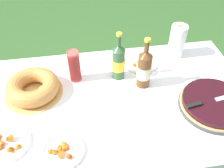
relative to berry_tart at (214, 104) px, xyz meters
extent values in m
plane|color=#335B28|center=(-0.66, 0.15, -0.77)|extent=(16.00, 16.00, 0.00)
cube|color=#A87A47|center=(-0.66, 0.15, -0.05)|extent=(1.89, 0.98, 0.03)
cylinder|color=#A87A47|center=(0.23, 0.58, -0.42)|extent=(0.06, 0.06, 0.70)
cube|color=white|center=(-0.66, 0.15, -0.03)|extent=(1.90, 0.99, 0.00)
cube|color=white|center=(-0.66, 0.64, -0.08)|extent=(1.90, 0.01, 0.10)
cylinder|color=#38383D|center=(0.00, 0.00, -0.02)|extent=(0.40, 0.40, 0.02)
cylinder|color=tan|center=(0.00, 0.00, 0.00)|extent=(0.39, 0.39, 0.01)
cylinder|color=black|center=(0.00, 0.00, 0.02)|extent=(0.37, 0.37, 0.03)
cube|color=black|center=(-0.14, -0.02, 0.04)|extent=(0.09, 0.04, 0.01)
cylinder|color=tan|center=(-1.02, 0.28, -0.02)|extent=(0.34, 0.34, 0.01)
torus|color=#BC7F3D|center=(-1.02, 0.28, 0.03)|extent=(0.31, 0.31, 0.10)
cylinder|color=#E04C47|center=(-0.76, 0.36, 0.02)|extent=(0.07, 0.07, 0.09)
cylinder|color=#E04C47|center=(-0.76, 0.36, 0.03)|extent=(0.07, 0.07, 0.09)
cylinder|color=#E04C47|center=(-0.76, 0.36, 0.05)|extent=(0.07, 0.07, 0.09)
cylinder|color=#E04C47|center=(-0.76, 0.36, 0.06)|extent=(0.07, 0.07, 0.09)
cylinder|color=#E04C47|center=(-0.76, 0.36, 0.07)|extent=(0.07, 0.07, 0.09)
cylinder|color=#E04C47|center=(-0.76, 0.36, 0.08)|extent=(0.07, 0.07, 0.09)
cylinder|color=#E04C47|center=(-0.76, 0.36, 0.10)|extent=(0.07, 0.07, 0.09)
cylinder|color=#E04C47|center=(-0.76, 0.36, 0.11)|extent=(0.07, 0.07, 0.09)
cylinder|color=#E04C47|center=(-0.76, 0.36, 0.12)|extent=(0.07, 0.07, 0.09)
cylinder|color=#E04C47|center=(-0.76, 0.36, 0.14)|extent=(0.07, 0.07, 0.09)
torus|color=#E04C47|center=(-0.76, 0.36, 0.18)|extent=(0.07, 0.07, 0.01)
cylinder|color=#2D562D|center=(-0.49, 0.35, 0.08)|extent=(0.08, 0.08, 0.21)
cylinder|color=yellow|center=(-0.49, 0.35, 0.07)|extent=(0.08, 0.08, 0.08)
cone|color=#2D562D|center=(-0.49, 0.35, 0.20)|extent=(0.08, 0.08, 0.04)
cylinder|color=#2D562D|center=(-0.49, 0.35, 0.25)|extent=(0.03, 0.03, 0.06)
cylinder|color=gold|center=(-0.49, 0.35, 0.29)|extent=(0.03, 0.03, 0.02)
cylinder|color=brown|center=(-0.35, 0.25, 0.08)|extent=(0.08, 0.08, 0.22)
cylinder|color=beige|center=(-0.35, 0.25, 0.08)|extent=(0.09, 0.09, 0.08)
cone|color=brown|center=(-0.35, 0.25, 0.21)|extent=(0.08, 0.08, 0.04)
cylinder|color=brown|center=(-0.35, 0.25, 0.26)|extent=(0.03, 0.03, 0.06)
cylinder|color=gold|center=(-0.35, 0.25, 0.30)|extent=(0.03, 0.03, 0.02)
cylinder|color=white|center=(-0.85, -0.16, -0.02)|extent=(0.21, 0.21, 0.01)
torus|color=white|center=(-0.85, -0.16, -0.01)|extent=(0.21, 0.21, 0.01)
cone|color=#CB5212|center=(-0.83, -0.15, 0.01)|extent=(0.04, 0.04, 0.04)
cone|color=#A94F0A|center=(-0.91, -0.16, 0.00)|extent=(0.05, 0.05, 0.03)
cone|color=#AE4712|center=(-0.82, -0.21, 0.00)|extent=(0.03, 0.03, 0.03)
cone|color=#BE6E1E|center=(-0.84, -0.14, 0.00)|extent=(0.04, 0.05, 0.05)
cone|color=#AB531C|center=(-0.86, -0.15, 0.00)|extent=(0.04, 0.04, 0.04)
cone|color=orange|center=(-0.85, -0.15, 0.00)|extent=(0.05, 0.05, 0.04)
cone|color=#BD5A18|center=(-0.90, -0.16, 0.00)|extent=(0.04, 0.04, 0.03)
cone|color=#CD681E|center=(-0.87, -0.19, 0.01)|extent=(0.06, 0.05, 0.05)
cone|color=#B94D11|center=(-0.86, -0.15, 0.00)|extent=(0.05, 0.05, 0.03)
cylinder|color=white|center=(-1.13, -0.07, -0.02)|extent=(0.23, 0.23, 0.01)
torus|color=white|center=(-1.13, -0.07, -0.01)|extent=(0.23, 0.23, 0.01)
cone|color=#C3720C|center=(-1.11, -0.05, 0.00)|extent=(0.03, 0.03, 0.02)
cone|color=#BB691E|center=(-1.11, -0.06, 0.01)|extent=(0.05, 0.04, 0.05)
cone|color=#C0580E|center=(-1.12, -0.06, 0.00)|extent=(0.04, 0.04, 0.03)
cone|color=#B2591B|center=(-1.15, -0.09, 0.00)|extent=(0.03, 0.04, 0.02)
cone|color=#B16810|center=(-1.07, -0.10, 0.00)|extent=(0.03, 0.03, 0.02)
cone|color=#C45218|center=(-1.15, -0.07, 0.00)|extent=(0.04, 0.04, 0.04)
cone|color=#AB4D0B|center=(-1.10, -0.11, 0.00)|extent=(0.05, 0.05, 0.03)
cylinder|color=white|center=(-0.31, 0.45, -0.02)|extent=(0.24, 0.24, 0.01)
torus|color=white|center=(-0.31, 0.45, -0.01)|extent=(0.23, 0.23, 0.01)
cone|color=#A64918|center=(-0.31, 0.41, 0.00)|extent=(0.05, 0.05, 0.04)
cone|color=#CA5B21|center=(-0.33, 0.39, 0.01)|extent=(0.05, 0.05, 0.03)
cone|color=#CE5213|center=(-0.29, 0.49, 0.00)|extent=(0.04, 0.04, 0.03)
cone|color=orange|center=(-0.37, 0.42, 0.00)|extent=(0.04, 0.03, 0.04)
cone|color=#AE5615|center=(-0.31, 0.45, 0.01)|extent=(0.05, 0.05, 0.05)
cone|color=#AA641B|center=(-0.29, 0.45, 0.00)|extent=(0.05, 0.05, 0.02)
cone|color=#CB590B|center=(-0.33, 0.43, 0.01)|extent=(0.05, 0.05, 0.04)
cone|color=orange|center=(-0.31, 0.45, -0.01)|extent=(0.03, 0.03, 0.03)
cylinder|color=white|center=(-0.05, 0.51, 0.09)|extent=(0.11, 0.11, 0.23)
cylinder|color=#9E7A56|center=(-0.05, 0.51, 0.20)|extent=(0.04, 0.04, 0.00)
camera|label=1|loc=(-0.72, -0.84, 1.05)|focal=40.00mm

